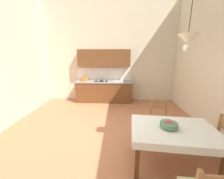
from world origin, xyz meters
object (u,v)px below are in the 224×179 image
object	(u,v)px
pendant_lamp	(188,39)
dining_chair_kitchen_side	(159,121)
fruit_bowl	(169,125)
dining_table	(173,135)
kitchen_cabinetry	(104,82)

from	to	relation	value
pendant_lamp	dining_chair_kitchen_side	bearing A→B (deg)	95.95
dining_chair_kitchen_side	fruit_bowl	xyz separation A→B (m)	(-0.12, -0.86, 0.37)
dining_chair_kitchen_side	fruit_bowl	world-z (taller)	dining_chair_kitchen_side
dining_table	dining_chair_kitchen_side	world-z (taller)	dining_chair_kitchen_side
fruit_bowl	pendant_lamp	size ratio (longest dim) A/B	0.37
pendant_lamp	fruit_bowl	bearing A→B (deg)	-148.69
dining_chair_kitchen_side	pendant_lamp	world-z (taller)	pendant_lamp
kitchen_cabinetry	dining_chair_kitchen_side	distance (m)	3.17
kitchen_cabinetry	pendant_lamp	xyz separation A→B (m)	(1.66, -3.45, 1.37)
kitchen_cabinetry	fruit_bowl	xyz separation A→B (m)	(1.47, -3.57, -0.04)
dining_table	dining_chair_kitchen_side	distance (m)	0.90
dining_table	pendant_lamp	size ratio (longest dim) A/B	1.90
kitchen_cabinetry	pendant_lamp	size ratio (longest dim) A/B	2.96
dining_chair_kitchen_side	pendant_lamp	distance (m)	1.94
kitchen_cabinetry	fruit_bowl	world-z (taller)	kitchen_cabinetry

